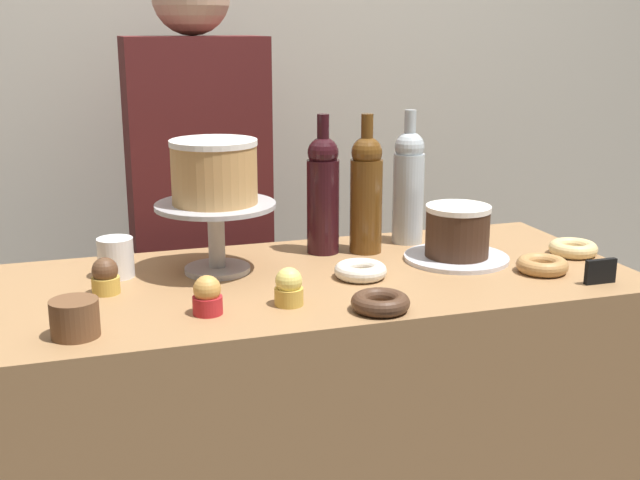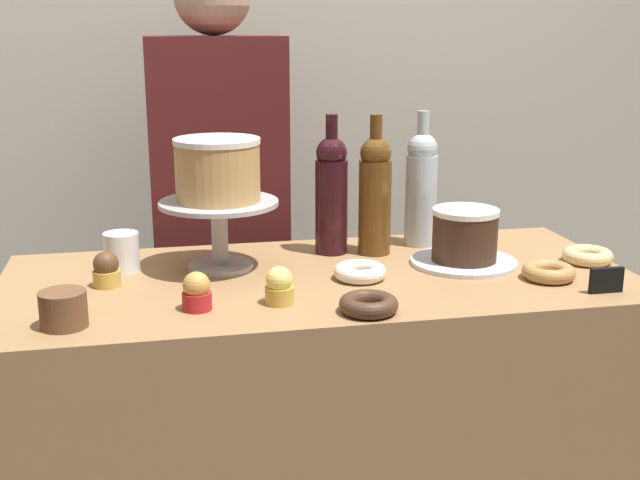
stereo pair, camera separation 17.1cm
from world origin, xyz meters
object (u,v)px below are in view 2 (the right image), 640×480
wine_bottle_dark_red (331,193)px  price_sign_chalkboard (606,280)px  white_layer_cake (218,170)px  barista_figure (220,245)px  donut_glazed (588,256)px  donut_sugar (360,272)px  chocolate_round_cake (465,234)px  donut_chocolate (369,304)px  wine_bottle_clear (421,187)px  cupcake_chocolate (106,270)px  cupcake_lemon (279,286)px  cake_stand_pedestal (219,222)px  wine_bottle_amber (375,193)px  donut_maple (549,272)px  cupcake_caramel (197,292)px  cookie_stack (63,309)px  coffee_cup_ceramic (122,252)px

wine_bottle_dark_red → price_sign_chalkboard: bearing=-40.3°
white_layer_cake → barista_figure: barista_figure is taller
donut_glazed → barista_figure: bearing=143.8°
wine_bottle_dark_red → donut_sugar: size_ratio=2.91×
donut_glazed → barista_figure: barista_figure is taller
chocolate_round_cake → donut_chocolate: 0.40m
wine_bottle_clear → price_sign_chalkboard: bearing=-59.9°
cupcake_chocolate → barista_figure: bearing=62.4°
cupcake_lemon → donut_sugar: cupcake_lemon is taller
cake_stand_pedestal → barista_figure: size_ratio=0.16×
price_sign_chalkboard → barista_figure: bearing=132.4°
wine_bottle_amber → barista_figure: size_ratio=0.20×
donut_chocolate → wine_bottle_dark_red: bearing=87.0°
donut_maple → price_sign_chalkboard: bearing=-55.9°
white_layer_cake → cupcake_lemon: bearing=-70.4°
wine_bottle_dark_red → wine_bottle_clear: size_ratio=1.00×
chocolate_round_cake → cupcake_caramel: bearing=-163.3°
price_sign_chalkboard → barista_figure: barista_figure is taller
cake_stand_pedestal → donut_chocolate: 0.43m
wine_bottle_dark_red → donut_glazed: size_ratio=2.91×
cookie_stack → cupcake_chocolate: bearing=74.0°
donut_chocolate → barista_figure: 0.82m
donut_glazed → chocolate_round_cake: bearing=170.8°
donut_glazed → donut_chocolate: 0.61m
wine_bottle_clear → white_layer_cake: bearing=-167.9°
wine_bottle_amber → cupcake_chocolate: 0.63m
white_layer_cake → cookie_stack: bearing=-135.5°
cupcake_chocolate → coffee_cup_ceramic: bearing=75.3°
chocolate_round_cake → donut_maple: bearing=-46.9°
cupcake_caramel → wine_bottle_clear: bearing=32.8°
cake_stand_pedestal → white_layer_cake: white_layer_cake is taller
chocolate_round_cake → price_sign_chalkboard: 0.32m
cake_stand_pedestal → chocolate_round_cake: bearing=-7.9°
cake_stand_pedestal → cookie_stack: size_ratio=3.08×
cupcake_chocolate → donut_sugar: cupcake_chocolate is taller
white_layer_cake → donut_glazed: white_layer_cake is taller
coffee_cup_ceramic → donut_glazed: bearing=-8.3°
donut_sugar → wine_bottle_amber: bearing=66.3°
cupcake_caramel → cake_stand_pedestal: bearing=75.4°
donut_sugar → coffee_cup_ceramic: coffee_cup_ceramic is taller
chocolate_round_cake → wine_bottle_dark_red: 0.32m
wine_bottle_dark_red → cupcake_chocolate: 0.54m
wine_bottle_amber → donut_maple: 0.43m
cupcake_caramel → donut_chocolate: 0.32m
wine_bottle_dark_red → cupcake_caramel: size_ratio=4.38×
cupcake_caramel → price_sign_chalkboard: bearing=-4.7°
price_sign_chalkboard → coffee_cup_ceramic: 1.02m
donut_chocolate → cookie_stack: 0.55m
donut_maple → price_sign_chalkboard: 0.13m
cake_stand_pedestal → chocolate_round_cake: 0.54m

